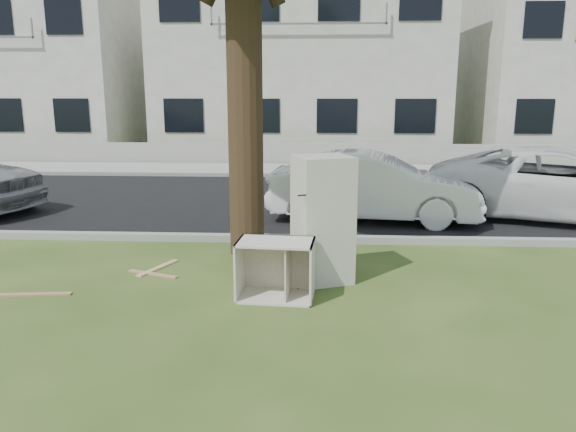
# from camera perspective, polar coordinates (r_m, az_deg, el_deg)

# --- Properties ---
(ground) EXTENTS (120.00, 120.00, 0.00)m
(ground) POSITION_cam_1_polar(r_m,az_deg,el_deg) (7.28, -2.74, -7.81)
(ground) COLOR #314A1A
(road) EXTENTS (120.00, 7.00, 0.01)m
(road) POSITION_cam_1_polar(r_m,az_deg,el_deg) (13.05, -0.13, 1.55)
(road) COLOR black
(road) RESTS_ON ground
(kerb_near) EXTENTS (120.00, 0.18, 0.12)m
(kerb_near) POSITION_cam_1_polar(r_m,az_deg,el_deg) (9.60, -1.29, -2.65)
(kerb_near) COLOR gray
(kerb_near) RESTS_ON ground
(kerb_far) EXTENTS (120.00, 0.18, 0.12)m
(kerb_far) POSITION_cam_1_polar(r_m,az_deg,el_deg) (16.54, 0.54, 3.95)
(kerb_far) COLOR gray
(kerb_far) RESTS_ON ground
(sidewalk) EXTENTS (120.00, 2.80, 0.01)m
(sidewalk) POSITION_cam_1_polar(r_m,az_deg,el_deg) (17.97, 0.74, 4.68)
(sidewalk) COLOR gray
(sidewalk) RESTS_ON ground
(low_wall) EXTENTS (120.00, 0.15, 0.70)m
(low_wall) POSITION_cam_1_polar(r_m,az_deg,el_deg) (19.52, 0.93, 6.36)
(low_wall) COLOR gray
(low_wall) RESTS_ON ground
(townhouse_left) EXTENTS (10.20, 8.16, 7.04)m
(townhouse_left) POSITION_cam_1_polar(r_m,az_deg,el_deg) (27.41, -25.37, 13.69)
(townhouse_left) COLOR silver
(townhouse_left) RESTS_ON ground
(townhouse_center) EXTENTS (11.22, 8.16, 7.44)m
(townhouse_center) POSITION_cam_1_polar(r_m,az_deg,el_deg) (24.31, 1.40, 15.61)
(townhouse_center) COLOR silver
(townhouse_center) RESTS_ON ground
(fridge) EXTENTS (0.89, 0.86, 1.70)m
(fridge) POSITION_cam_1_polar(r_m,az_deg,el_deg) (7.52, 3.54, -0.35)
(fridge) COLOR beige
(fridge) RESTS_ON ground
(cabinet) EXTENTS (0.99, 0.66, 0.74)m
(cabinet) POSITION_cam_1_polar(r_m,az_deg,el_deg) (7.01, -1.25, -5.45)
(cabinet) COLOR beige
(cabinet) RESTS_ON ground
(plank_a) EXTENTS (1.11, 0.21, 0.02)m
(plank_a) POSITION_cam_1_polar(r_m,az_deg,el_deg) (7.92, -25.00, -7.24)
(plank_a) COLOR #9B7B4B
(plank_a) RESTS_ON ground
(plank_b) EXTENTS (0.77, 0.35, 0.02)m
(plank_b) POSITION_cam_1_polar(r_m,az_deg,el_deg) (8.18, -13.57, -5.74)
(plank_b) COLOR tan
(plank_b) RESTS_ON ground
(plank_c) EXTENTS (0.43, 0.81, 0.02)m
(plank_c) POSITION_cam_1_polar(r_m,az_deg,el_deg) (8.42, -13.06, -5.16)
(plank_c) COLOR tan
(plank_c) RESTS_ON ground
(car_center) EXTENTS (4.21, 1.89, 1.34)m
(car_center) POSITION_cam_1_polar(r_m,az_deg,el_deg) (11.14, 8.66, 2.92)
(car_center) COLOR white
(car_center) RESTS_ON ground
(car_right) EXTENTS (5.60, 3.91, 1.42)m
(car_right) POSITION_cam_1_polar(r_m,az_deg,el_deg) (12.40, 26.09, 2.94)
(car_right) COLOR white
(car_right) RESTS_ON ground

